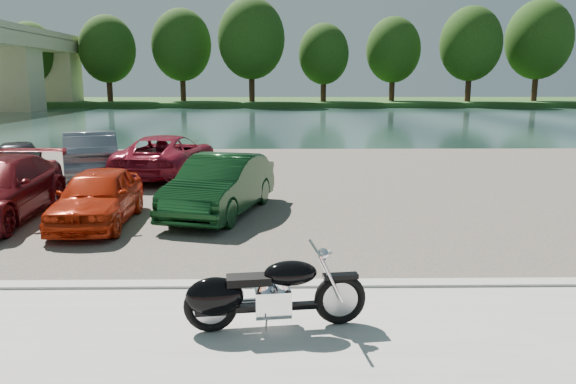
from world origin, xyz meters
name	(u,v)px	position (x,y,z in m)	size (l,w,h in m)	color
ground	(245,352)	(0.00, 0.00, 0.00)	(200.00, 200.00, 0.00)	#595447
kerb	(253,287)	(0.00, 2.00, 0.07)	(60.00, 0.30, 0.14)	#A7A49D
parking_lot	(266,184)	(0.00, 11.00, 0.02)	(60.00, 18.00, 0.04)	#48413A
river	(274,120)	(0.00, 40.00, 0.00)	(120.00, 40.00, 0.00)	#192D2B
far_bank	(276,102)	(0.00, 72.00, 0.30)	(120.00, 24.00, 0.60)	#224217
far_trees	(311,45)	(4.36, 65.79, 7.49)	(70.25, 10.68, 12.52)	#371E14
motorcycle	(259,294)	(0.16, 0.45, 0.56)	(2.33, 0.75, 1.05)	black
car_4	(98,197)	(-3.62, 6.03, 0.67)	(1.49, 3.69, 1.26)	red
car_5	(220,185)	(-0.99, 6.97, 0.74)	(1.49, 4.28, 1.41)	black
car_8	(18,157)	(-8.49, 12.87, 0.65)	(1.44, 3.57, 1.22)	black
car_9	(90,153)	(-5.94, 12.59, 0.79)	(1.60, 4.58, 1.51)	slate
car_10	(167,156)	(-3.32, 12.32, 0.74)	(2.34, 5.07, 1.41)	maroon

